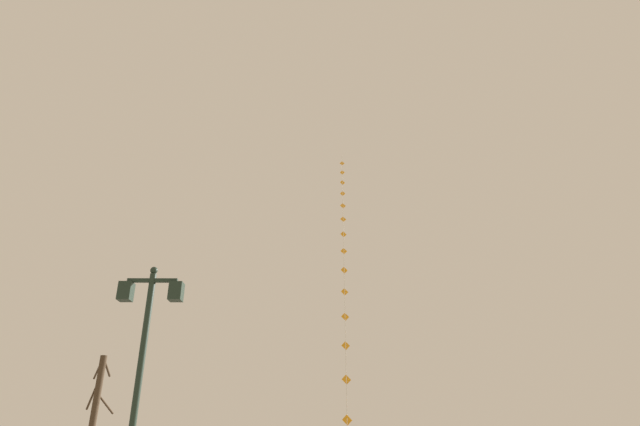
{
  "coord_description": "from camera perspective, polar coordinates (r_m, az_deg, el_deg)",
  "views": [
    {
      "loc": [
        0.71,
        -2.7,
        1.59
      ],
      "look_at": [
        0.93,
        20.35,
        11.86
      ],
      "focal_mm": 28.48,
      "sensor_mm": 36.0,
      "label": 1
    }
  ],
  "objects": [
    {
      "name": "twin_lantern_lamp_post",
      "position": [
        11.5,
        -19.12,
        -13.21
      ],
      "size": [
        1.37,
        0.28,
        5.06
      ],
      "color": "#1E2D23",
      "rests_on": "ground_plane"
    },
    {
      "name": "kite_train",
      "position": [
        30.72,
        2.69,
        -4.26
      ],
      "size": [
        1.41,
        18.81,
        23.41
      ],
      "color": "brown",
      "rests_on": "ground_plane"
    },
    {
      "name": "bare_tree",
      "position": [
        20.65,
        -24.06,
        -20.14
      ],
      "size": [
        0.98,
        1.27,
        4.36
      ],
      "color": "#423323",
      "rests_on": "ground_plane"
    }
  ]
}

